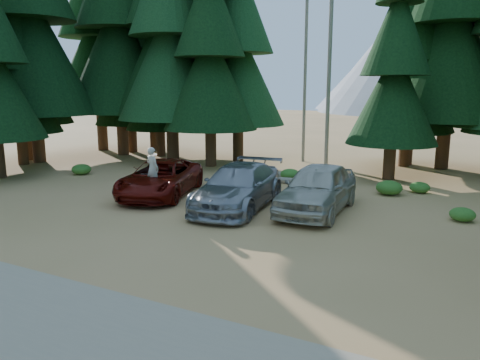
{
  "coord_description": "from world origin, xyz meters",
  "views": [
    {
      "loc": [
        9.09,
        -12.53,
        4.76
      ],
      "look_at": [
        0.95,
        3.05,
        1.25
      ],
      "focal_mm": 35.0,
      "sensor_mm": 36.0,
      "label": 1
    }
  ],
  "objects": [
    {
      "name": "shrub_center_left",
      "position": [
        -4.13,
        6.75,
        0.33
      ],
      "size": [
        1.18,
        1.18,
        0.65
      ],
      "primitive_type": "ellipsoid",
      "color": "#2E6E21",
      "rests_on": "ground"
    },
    {
      "name": "red_pickup",
      "position": [
        -3.45,
        3.85,
        0.78
      ],
      "size": [
        4.12,
        6.15,
        1.57
      ],
      "primitive_type": "imported",
      "rotation": [
        0.0,
        0.0,
        0.29
      ],
      "color": "#5F0E08",
      "rests_on": "ground"
    },
    {
      "name": "gravel_strip",
      "position": [
        0.0,
        -6.5,
        0.01
      ],
      "size": [
        26.0,
        3.5,
        0.01
      ],
      "primitive_type": "cube",
      "color": "tan",
      "rests_on": "ground"
    },
    {
      "name": "log_mid",
      "position": [
        -1.4,
        10.5,
        0.14
      ],
      "size": [
        3.23,
        1.23,
        0.27
      ],
      "primitive_type": "cylinder",
      "rotation": [
        0.0,
        1.57,
        -0.3
      ],
      "color": "gray",
      "rests_on": "ground"
    },
    {
      "name": "log_right",
      "position": [
        1.4,
        9.81,
        0.16
      ],
      "size": [
        4.89,
        1.4,
        0.32
      ],
      "primitive_type": "cylinder",
      "rotation": [
        0.0,
        1.57,
        -0.22
      ],
      "color": "gray",
      "rests_on": "ground"
    },
    {
      "name": "shrub_far_left",
      "position": [
        -6.52,
        7.2,
        0.2
      ],
      "size": [
        0.73,
        0.73,
        0.4
      ],
      "primitive_type": "ellipsoid",
      "color": "#2E6E21",
      "rests_on": "ground"
    },
    {
      "name": "log_left",
      "position": [
        -1.0,
        8.56,
        0.15
      ],
      "size": [
        4.3,
        1.16,
        0.31
      ],
      "primitive_type": "cylinder",
      "rotation": [
        0.0,
        1.57,
        0.2
      ],
      "color": "gray",
      "rests_on": "ground"
    },
    {
      "name": "silver_minivan_center",
      "position": [
        0.62,
        3.55,
        0.86
      ],
      "size": [
        3.14,
        6.17,
        1.71
      ],
      "primitive_type": "imported",
      "rotation": [
        0.0,
        0.0,
        0.13
      ],
      "color": "#95979C",
      "rests_on": "ground"
    },
    {
      "name": "frisbee_player",
      "position": [
        -3.09,
        2.86,
        1.41
      ],
      "size": [
        0.73,
        0.55,
        1.79
      ],
      "rotation": [
        0.0,
        0.0,
        2.94
      ],
      "color": "beige",
      "rests_on": "ground"
    },
    {
      "name": "snag_front",
      "position": [
        0.8,
        14.5,
        6.0
      ],
      "size": [
        0.24,
        0.24,
        12.0
      ],
      "primitive_type": "cylinder",
      "color": "gray",
      "rests_on": "ground"
    },
    {
      "name": "snag_back",
      "position": [
        -1.2,
        16.0,
        5.0
      ],
      "size": [
        0.2,
        0.2,
        10.0
      ],
      "primitive_type": "cylinder",
      "color": "gray",
      "rests_on": "ground"
    },
    {
      "name": "shrub_far_right",
      "position": [
        6.71,
        9.77,
        0.25
      ],
      "size": [
        0.91,
        0.91,
        0.5
      ],
      "primitive_type": "ellipsoid",
      "color": "#2E6E21",
      "rests_on": "ground"
    },
    {
      "name": "shrub_edge_west",
      "position": [
        -10.46,
        5.94,
        0.29
      ],
      "size": [
        1.05,
        1.05,
        0.58
      ],
      "primitive_type": "ellipsoid",
      "color": "#2E6E21",
      "rests_on": "ground"
    },
    {
      "name": "silver_minivan_right",
      "position": [
        3.6,
        4.44,
        0.93
      ],
      "size": [
        2.4,
        5.53,
        1.86
      ],
      "primitive_type": "imported",
      "rotation": [
        0.0,
        0.0,
        0.04
      ],
      "color": "beige",
      "rests_on": "ground"
    },
    {
      "name": "ground",
      "position": [
        0.0,
        0.0,
        0.0
      ],
      "size": [
        160.0,
        160.0,
        0.0
      ],
      "primitive_type": "plane",
      "color": "#B0864A",
      "rests_on": "ground"
    },
    {
      "name": "shrub_left",
      "position": [
        -1.45,
        7.22,
        0.24
      ],
      "size": [
        0.87,
        0.87,
        0.48
      ],
      "primitive_type": "ellipsoid",
      "color": "#2E6E21",
      "rests_on": "ground"
    },
    {
      "name": "shrub_edge_east",
      "position": [
        8.67,
        5.6,
        0.25
      ],
      "size": [
        0.9,
        0.9,
        0.49
      ],
      "primitive_type": "ellipsoid",
      "color": "#2E6E21",
      "rests_on": "ground"
    },
    {
      "name": "forest_belt_north",
      "position": [
        0.0,
        15.0,
        0.0
      ],
      "size": [
        36.0,
        7.0,
        22.0
      ],
      "primitive_type": null,
      "color": "black",
      "rests_on": "ground"
    },
    {
      "name": "shrub_center_right",
      "position": [
        0.28,
        9.97,
        0.28
      ],
      "size": [
        1.01,
        1.01,
        0.56
      ],
      "primitive_type": "ellipsoid",
      "color": "#2E6E21",
      "rests_on": "ground"
    },
    {
      "name": "shrub_right",
      "position": [
        5.54,
        8.73,
        0.32
      ],
      "size": [
        1.16,
        1.16,
        0.64
      ],
      "primitive_type": "ellipsoid",
      "color": "#2E6E21",
      "rests_on": "ground"
    },
    {
      "name": "mountain_peak",
      "position": [
        -2.59,
        88.23,
        12.71
      ],
      "size": [
        48.0,
        50.0,
        28.0
      ],
      "color": "gray",
      "rests_on": "ground"
    }
  ]
}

